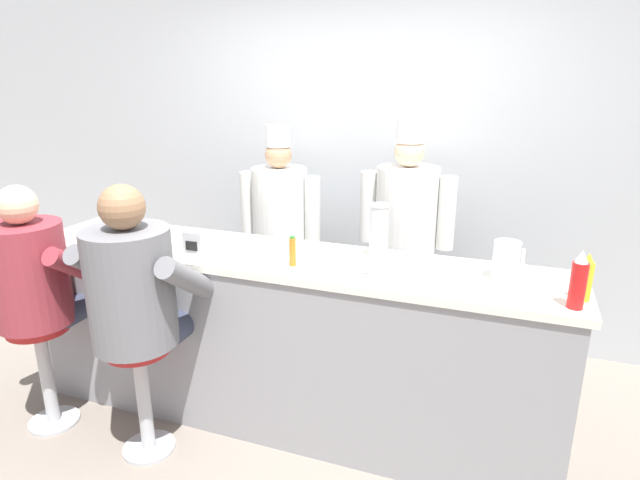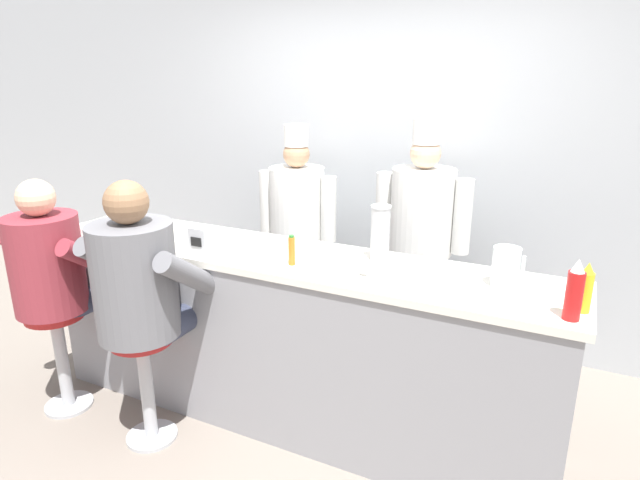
# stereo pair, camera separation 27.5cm
# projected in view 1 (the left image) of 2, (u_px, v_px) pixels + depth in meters

# --- Properties ---
(ground_plane) EXTENTS (20.00, 20.00, 0.00)m
(ground_plane) POSITION_uv_depth(u_px,v_px,m) (265.00, 448.00, 2.92)
(ground_plane) COLOR slate
(wall_back) EXTENTS (10.00, 0.06, 2.70)m
(wall_back) POSITION_uv_depth(u_px,v_px,m) (359.00, 157.00, 4.06)
(wall_back) COLOR #B2B7BC
(wall_back) RESTS_ON ground_plane
(diner_counter) EXTENTS (3.03, 0.59, 1.02)m
(diner_counter) POSITION_uv_depth(u_px,v_px,m) (285.00, 340.00, 3.04)
(diner_counter) COLOR gray
(diner_counter) RESTS_ON ground_plane
(ketchup_bottle_red) EXTENTS (0.07, 0.07, 0.26)m
(ketchup_bottle_red) POSITION_uv_depth(u_px,v_px,m) (578.00, 281.00, 2.21)
(ketchup_bottle_red) COLOR red
(ketchup_bottle_red) RESTS_ON diner_counter
(mustard_bottle_yellow) EXTENTS (0.06, 0.06, 0.22)m
(mustard_bottle_yellow) POSITION_uv_depth(u_px,v_px,m) (586.00, 278.00, 2.29)
(mustard_bottle_yellow) COLOR yellow
(mustard_bottle_yellow) RESTS_ON diner_counter
(hot_sauce_bottle_orange) EXTENTS (0.04, 0.04, 0.16)m
(hot_sauce_bottle_orange) POSITION_uv_depth(u_px,v_px,m) (293.00, 252.00, 2.71)
(hot_sauce_bottle_orange) COLOR orange
(hot_sauce_bottle_orange) RESTS_ON diner_counter
(water_pitcher_clear) EXTENTS (0.14, 0.12, 0.19)m
(water_pitcher_clear) POSITION_uv_depth(u_px,v_px,m) (506.00, 261.00, 2.52)
(water_pitcher_clear) COLOR silver
(water_pitcher_clear) RESTS_ON diner_counter
(breakfast_plate) EXTENTS (0.24, 0.24, 0.05)m
(breakfast_plate) POSITION_uv_depth(u_px,v_px,m) (137.00, 233.00, 3.23)
(breakfast_plate) COLOR white
(breakfast_plate) RESTS_ON diner_counter
(cereal_bowl) EXTENTS (0.16, 0.16, 0.05)m
(cereal_bowl) POSITION_uv_depth(u_px,v_px,m) (66.00, 237.00, 3.13)
(cereal_bowl) COLOR white
(cereal_bowl) RESTS_ON diner_counter
(coffee_mug_white) EXTENTS (0.14, 0.09, 0.10)m
(coffee_mug_white) POSITION_uv_depth(u_px,v_px,m) (356.00, 264.00, 2.61)
(coffee_mug_white) COLOR white
(coffee_mug_white) RESTS_ON diner_counter
(cup_stack_steel) EXTENTS (0.11, 0.11, 0.30)m
(cup_stack_steel) POSITION_uv_depth(u_px,v_px,m) (379.00, 232.00, 2.79)
(cup_stack_steel) COLOR #B7BABF
(cup_stack_steel) RESTS_ON diner_counter
(napkin_dispenser_chrome) EXTENTS (0.11, 0.07, 0.14)m
(napkin_dispenser_chrome) POSITION_uv_depth(u_px,v_px,m) (195.00, 244.00, 2.84)
(napkin_dispenser_chrome) COLOR silver
(napkin_dispenser_chrome) RESTS_ON diner_counter
(diner_seated_maroon) EXTENTS (0.60, 0.60, 1.42)m
(diner_seated_maroon) POSITION_uv_depth(u_px,v_px,m) (36.00, 280.00, 2.91)
(diner_seated_maroon) COLOR #B2B5BA
(diner_seated_maroon) RESTS_ON ground_plane
(diner_seated_grey) EXTENTS (0.65, 0.64, 1.47)m
(diner_seated_grey) POSITION_uv_depth(u_px,v_px,m) (137.00, 293.00, 2.68)
(diner_seated_grey) COLOR #B2B5BA
(diner_seated_grey) RESTS_ON ground_plane
(cook_in_whites_near) EXTENTS (0.63, 0.40, 1.61)m
(cook_in_whites_near) POSITION_uv_depth(u_px,v_px,m) (280.00, 224.00, 3.98)
(cook_in_whites_near) COLOR #232328
(cook_in_whites_near) RESTS_ON ground_plane
(cook_in_whites_far) EXTENTS (0.66, 0.42, 1.68)m
(cook_in_whites_far) POSITION_uv_depth(u_px,v_px,m) (406.00, 230.00, 3.70)
(cook_in_whites_far) COLOR #232328
(cook_in_whites_far) RESTS_ON ground_plane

